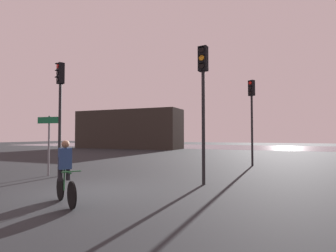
# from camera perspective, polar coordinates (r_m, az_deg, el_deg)

# --- Properties ---
(ground_plane) EXTENTS (120.00, 120.00, 0.00)m
(ground_plane) POSITION_cam_1_polar(r_m,az_deg,el_deg) (8.70, -16.49, -13.55)
(ground_plane) COLOR black
(water_strip) EXTENTS (80.00, 16.00, 0.01)m
(water_strip) POSITION_cam_1_polar(r_m,az_deg,el_deg) (40.97, 15.30, -4.44)
(water_strip) COLOR slate
(water_strip) RESTS_ON ground
(distant_building) EXTENTS (14.69, 4.00, 5.14)m
(distant_building) POSITION_cam_1_polar(r_m,az_deg,el_deg) (35.89, -8.72, -0.74)
(distant_building) COLOR #2D2823
(distant_building) RESTS_ON ground
(traffic_light_far_right) EXTENTS (0.40, 0.42, 4.95)m
(traffic_light_far_right) POSITION_cam_1_polar(r_m,az_deg,el_deg) (15.97, 17.76, 4.02)
(traffic_light_far_right) COLOR black
(traffic_light_far_right) RESTS_ON ground
(traffic_light_near_left) EXTENTS (0.39, 0.41, 4.87)m
(traffic_light_near_left) POSITION_cam_1_polar(r_m,az_deg,el_deg) (12.24, -22.44, 5.68)
(traffic_light_near_left) COLOR black
(traffic_light_near_left) RESTS_ON ground
(traffic_light_near_right) EXTENTS (0.35, 0.37, 4.96)m
(traffic_light_near_right) POSITION_cam_1_polar(r_m,az_deg,el_deg) (9.57, 7.65, 8.01)
(traffic_light_near_right) COLOR black
(traffic_light_near_right) RESTS_ON ground
(direction_sign_post) EXTENTS (1.09, 0.18, 2.60)m
(direction_sign_post) POSITION_cam_1_polar(r_m,az_deg,el_deg) (12.52, -24.54, -2.10)
(direction_sign_post) COLOR slate
(direction_sign_post) RESTS_ON ground
(cyclist) EXTENTS (1.49, 0.91, 1.62)m
(cyclist) POSITION_cam_1_polar(r_m,az_deg,el_deg) (7.27, -21.47, -9.22)
(cyclist) COLOR black
(cyclist) RESTS_ON ground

